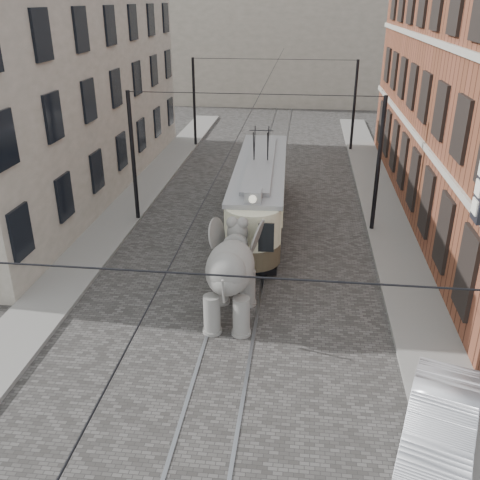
# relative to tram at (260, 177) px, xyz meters

# --- Properties ---
(ground) EXTENTS (120.00, 120.00, 0.00)m
(ground) POSITION_rel_tram_xyz_m (-0.11, -6.51, -2.18)
(ground) COLOR #494643
(tram_rails) EXTENTS (1.54, 80.00, 0.02)m
(tram_rails) POSITION_rel_tram_xyz_m (-0.11, -6.51, -2.17)
(tram_rails) COLOR slate
(tram_rails) RESTS_ON ground
(sidewalk_right) EXTENTS (2.00, 60.00, 0.15)m
(sidewalk_right) POSITION_rel_tram_xyz_m (5.89, -6.51, -2.10)
(sidewalk_right) COLOR slate
(sidewalk_right) RESTS_ON ground
(sidewalk_left) EXTENTS (2.00, 60.00, 0.15)m
(sidewalk_left) POSITION_rel_tram_xyz_m (-6.61, -6.51, -2.10)
(sidewalk_left) COLOR slate
(sidewalk_left) RESTS_ON ground
(stucco_building) EXTENTS (7.00, 24.00, 10.00)m
(stucco_building) POSITION_rel_tram_xyz_m (-11.11, 3.49, 2.82)
(stucco_building) COLOR gray
(stucco_building) RESTS_ON ground
(distant_block) EXTENTS (28.00, 10.00, 14.00)m
(distant_block) POSITION_rel_tram_xyz_m (-0.11, 33.49, 4.82)
(distant_block) COLOR gray
(distant_block) RESTS_ON ground
(catenary) EXTENTS (11.00, 30.20, 6.00)m
(catenary) POSITION_rel_tram_xyz_m (-0.31, -1.51, 0.82)
(catenary) COLOR black
(catenary) RESTS_ON ground
(tram) EXTENTS (2.58, 11.04, 4.36)m
(tram) POSITION_rel_tram_xyz_m (0.00, 0.00, 0.00)
(tram) COLOR beige
(tram) RESTS_ON ground
(elephant) EXTENTS (2.58, 4.68, 2.86)m
(elephant) POSITION_rel_tram_xyz_m (-0.24, -8.35, -0.75)
(elephant) COLOR slate
(elephant) RESTS_ON ground
(parked_car) EXTENTS (2.67, 4.48, 1.39)m
(parked_car) POSITION_rel_tram_xyz_m (5.26, -13.38, -1.48)
(parked_car) COLOR silver
(parked_car) RESTS_ON ground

